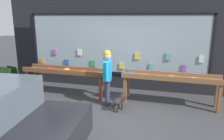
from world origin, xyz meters
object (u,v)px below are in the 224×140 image
object	(u,v)px
sandwich_board_sign	(10,79)
display_table_right	(171,80)
person_browsing	(107,74)
small_dog	(119,100)
display_table_left	(65,73)

from	to	relation	value
sandwich_board_sign	display_table_right	bearing A→B (deg)	15.53
person_browsing	sandwich_board_sign	xyz separation A→B (m)	(-3.62, 0.36, -0.50)
sandwich_board_sign	small_dog	bearing A→B (deg)	5.50
display_table_left	sandwich_board_sign	bearing A→B (deg)	-176.89
display_table_right	small_dog	bearing A→B (deg)	-151.11
display_table_left	sandwich_board_sign	distance (m)	2.07
small_dog	sandwich_board_sign	distance (m)	4.07
person_browsing	display_table_right	bearing A→B (deg)	-86.63
small_dog	sandwich_board_sign	size ratio (longest dim) A/B	0.72
person_browsing	small_dog	distance (m)	0.81
display_table_right	sandwich_board_sign	bearing A→B (deg)	-178.82
person_browsing	small_dog	world-z (taller)	person_browsing
small_dog	sandwich_board_sign	xyz separation A→B (m)	(-4.02, 0.63, 0.15)
sandwich_board_sign	person_browsing	bearing A→B (deg)	8.62
display_table_left	display_table_right	bearing A→B (deg)	-0.01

